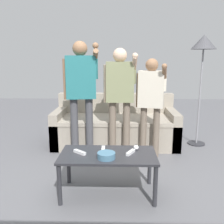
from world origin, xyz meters
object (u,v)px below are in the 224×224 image
object	(u,v)px
game_remote_wand_near	(80,152)
player_right	(151,97)
floor_lamp	(203,49)
game_remote_wand_spare	(104,149)
coffee_table	(108,159)
game_remote_nunchuk	(136,147)
player_center	(120,90)
game_remote_wand_far	(131,152)
couch	(115,127)
player_left	(81,86)
snack_bowl	(106,155)

from	to	relation	value
game_remote_wand_near	player_right	bearing A→B (deg)	50.80
floor_lamp	game_remote_wand_spare	size ratio (longest dim) A/B	11.00
coffee_table	game_remote_nunchuk	distance (m)	0.34
floor_lamp	player_right	xyz separation A→B (m)	(-0.86, -0.55, -0.67)
game_remote_wand_near	player_center	bearing A→B (deg)	68.70
player_center	game_remote_wand_far	size ratio (longest dim) A/B	10.35
player_right	game_remote_wand_near	xyz separation A→B (m)	(-0.86, -1.05, -0.43)
game_remote_nunchuk	game_remote_wand_near	bearing A→B (deg)	-167.22
game_remote_wand_far	game_remote_wand_spare	size ratio (longest dim) A/B	0.93
game_remote_wand_near	game_remote_wand_far	world-z (taller)	same
coffee_table	player_center	xyz separation A→B (m)	(0.12, 1.07, 0.59)
game_remote_wand_near	game_remote_wand_spare	world-z (taller)	same
couch	coffee_table	distance (m)	1.62
player_center	game_remote_wand_near	world-z (taller)	player_center
player_left	game_remote_wand_far	bearing A→B (deg)	-57.78
game_remote_wand_near	player_left	bearing A→B (deg)	96.98
couch	snack_bowl	xyz separation A→B (m)	(-0.07, -1.73, 0.19)
game_remote_nunchuk	player_right	xyz separation A→B (m)	(0.26, 0.92, 0.42)
couch	player_center	bearing A→B (deg)	-83.12
snack_bowl	player_center	world-z (taller)	player_center
player_right	game_remote_wand_near	size ratio (longest dim) A/B	9.87
couch	game_remote_wand_near	bearing A→B (deg)	-102.27
snack_bowl	game_remote_wand_far	bearing A→B (deg)	27.45
game_remote_wand_near	game_remote_wand_far	size ratio (longest dim) A/B	0.95
coffee_table	player_right	world-z (taller)	player_right
coffee_table	snack_bowl	world-z (taller)	snack_bowl
couch	player_center	xyz separation A→B (m)	(0.07, -0.55, 0.69)
floor_lamp	player_right	world-z (taller)	floor_lamp
coffee_table	game_remote_wand_spare	world-z (taller)	game_remote_wand_spare
couch	player_left	world-z (taller)	player_left
player_left	game_remote_wand_spare	distance (m)	1.19
coffee_table	game_remote_wand_far	xyz separation A→B (m)	(0.23, 0.01, 0.07)
game_remote_wand_near	game_remote_nunchuk	bearing A→B (deg)	12.78
snack_bowl	player_left	xyz separation A→B (m)	(-0.41, 1.17, 0.56)
couch	game_remote_nunchuk	xyz separation A→B (m)	(0.24, -1.48, 0.19)
player_right	player_center	bearing A→B (deg)	177.30
couch	game_remote_wand_near	world-z (taller)	couch
couch	snack_bowl	size ratio (longest dim) A/B	11.20
player_right	game_remote_wand_far	bearing A→B (deg)	-107.44
player_left	player_center	bearing A→B (deg)	1.51
floor_lamp	game_remote_wand_spare	xyz separation A→B (m)	(-1.48, -1.51, -1.10)
player_center	game_remote_wand_far	bearing A→B (deg)	-83.95
game_remote_wand_far	floor_lamp	bearing A→B (deg)	53.14
player_left	snack_bowl	bearing A→B (deg)	-70.62
game_remote_wand_spare	snack_bowl	bearing A→B (deg)	-78.83
game_remote_nunchuk	game_remote_wand_near	size ratio (longest dim) A/B	0.61
floor_lamp	player_right	bearing A→B (deg)	-147.65
coffee_table	game_remote_wand_spare	distance (m)	0.12
coffee_table	player_left	xyz separation A→B (m)	(-0.42, 1.06, 0.65)
floor_lamp	game_remote_wand_spare	world-z (taller)	floor_lamp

